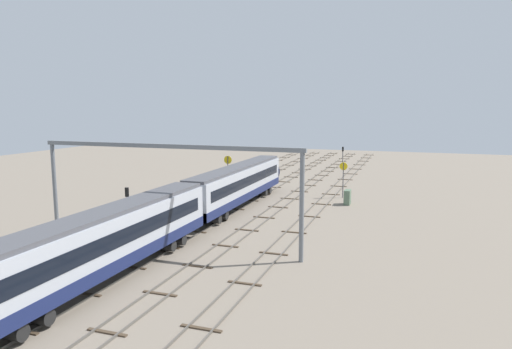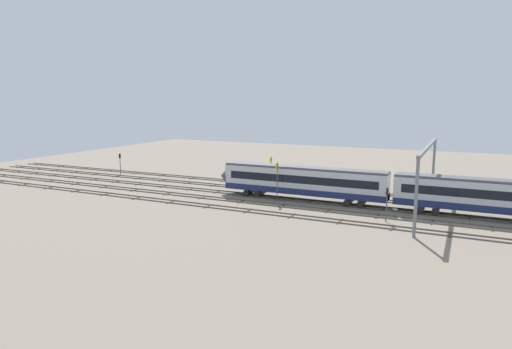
{
  "view_description": "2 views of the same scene",
  "coord_description": "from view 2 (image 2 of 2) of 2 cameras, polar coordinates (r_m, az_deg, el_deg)",
  "views": [
    {
      "loc": [
        -51.37,
        -19.4,
        11.87
      ],
      "look_at": [
        4.46,
        -0.22,
        3.12
      ],
      "focal_mm": 32.4,
      "sensor_mm": 36.0,
      "label": 1
    },
    {
      "loc": [
        -22.59,
        60.61,
        14.55
      ],
      "look_at": [
        5.45,
        1.62,
        3.58
      ],
      "focal_mm": 31.67,
      "sensor_mm": 36.0,
      "label": 2
    }
  ],
  "objects": [
    {
      "name": "relay_cabinet",
      "position": [
        78.68,
        4.97,
        -0.5
      ],
      "size": [
        1.51,
        0.71,
        1.79
      ],
      "color": "#597259",
      "rests_on": "ground"
    },
    {
      "name": "track_second_near",
      "position": [
        70.44,
        6.16,
        -2.39
      ],
      "size": [
        134.57,
        2.4,
        0.16
      ],
      "color": "#59544C",
      "rests_on": "ground"
    },
    {
      "name": "signal_light_trackside_approach",
      "position": [
        56.01,
        16.19,
        -3.04
      ],
      "size": [
        0.31,
        0.32,
        4.14
      ],
      "color": "#4C4C51",
      "rests_on": "ground"
    },
    {
      "name": "speed_sign_near_foreground",
      "position": [
        63.84,
        2.69,
        -0.19
      ],
      "size": [
        0.14,
        1.02,
        5.73
      ],
      "color": "#4C4C51",
      "rests_on": "ground"
    },
    {
      "name": "track_near_foreground",
      "position": [
        74.64,
        7.31,
        -1.73
      ],
      "size": [
        134.57,
        2.4,
        0.16
      ],
      "color": "#59544C",
      "rests_on": "ground"
    },
    {
      "name": "track_with_train",
      "position": [
        66.29,
        4.87,
        -3.12
      ],
      "size": [
        134.57,
        2.4,
        0.16
      ],
      "color": "#59544C",
      "rests_on": "ground"
    },
    {
      "name": "signal_light_trackside_departure",
      "position": [
        91.43,
        -16.81,
        1.68
      ],
      "size": [
        0.31,
        0.32,
        4.08
      ],
      "color": "#4C4C51",
      "rests_on": "ground"
    },
    {
      "name": "speed_sign_mid_trackside",
      "position": [
        78.77,
        1.91,
        1.19
      ],
      "size": [
        0.14,
        1.03,
        4.65
      ],
      "color": "#4C4C51",
      "rests_on": "ground"
    },
    {
      "name": "train",
      "position": [
        61.84,
        27.61,
        -2.66
      ],
      "size": [
        75.2,
        3.24,
        4.8
      ],
      "color": "#B7BCC6",
      "rests_on": "ground"
    },
    {
      "name": "track_second_far",
      "position": [
        62.19,
        3.4,
        -3.95
      ],
      "size": [
        134.57,
        2.4,
        0.16
      ],
      "color": "#59544C",
      "rests_on": "ground"
    },
    {
      "name": "ground_plane",
      "position": [
        66.31,
        4.87,
        -3.18
      ],
      "size": [
        150.57,
        150.57,
        0.0
      ],
      "primitive_type": "plane",
      "color": "gray"
    },
    {
      "name": "overhead_gantry",
      "position": [
        61.24,
        20.85,
        1.7
      ],
      "size": [
        0.4,
        23.83,
        8.79
      ],
      "color": "slate",
      "rests_on": "ground"
    },
    {
      "name": "track_far_background",
      "position": [
        58.15,
        1.72,
        -4.89
      ],
      "size": [
        134.57,
        2.4,
        0.16
      ],
      "color": "#59544C",
      "rests_on": "ground"
    }
  ]
}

